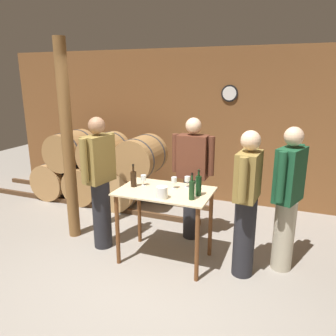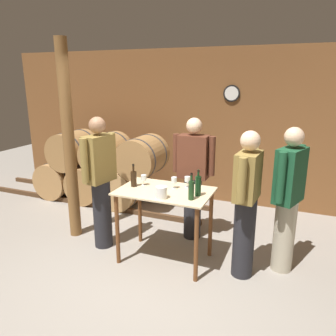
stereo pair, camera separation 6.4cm
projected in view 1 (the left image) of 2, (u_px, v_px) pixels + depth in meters
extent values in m
plane|color=gray|center=(140.00, 284.00, 3.62)|extent=(14.00, 14.00, 0.00)
cube|color=brown|center=(209.00, 127.00, 5.83)|extent=(8.40, 0.05, 2.70)
cylinder|color=black|center=(230.00, 93.00, 5.51)|extent=(0.28, 0.03, 0.28)
cylinder|color=white|center=(229.00, 93.00, 5.50)|extent=(0.23, 0.01, 0.23)
cube|color=#4C331E|center=(81.00, 203.00, 5.82)|extent=(4.41, 0.06, 0.08)
cube|color=#4C331E|center=(100.00, 193.00, 6.37)|extent=(4.41, 0.06, 0.08)
cylinder|color=#AD7F4C|center=(58.00, 178.00, 6.26)|extent=(0.68, 0.76, 0.68)
cylinder|color=#38383D|center=(50.00, 182.00, 6.05)|extent=(0.69, 0.03, 0.69)
cylinder|color=#38383D|center=(66.00, 175.00, 6.46)|extent=(0.69, 0.03, 0.69)
cylinder|color=#9E7242|center=(90.00, 183.00, 6.01)|extent=(0.68, 0.76, 0.68)
cylinder|color=#38383D|center=(82.00, 186.00, 5.81)|extent=(0.69, 0.03, 0.69)
cylinder|color=#38383D|center=(97.00, 179.00, 6.22)|extent=(0.69, 0.03, 0.69)
cylinder|color=tan|center=(124.00, 187.00, 5.76)|extent=(0.68, 0.76, 0.68)
cylinder|color=#38383D|center=(117.00, 191.00, 5.56)|extent=(0.69, 0.03, 0.69)
cylinder|color=#38383D|center=(130.00, 183.00, 5.97)|extent=(0.69, 0.03, 0.69)
cylinder|color=#9E7242|center=(71.00, 150.00, 5.98)|extent=(0.68, 0.76, 0.68)
cylinder|color=#38383D|center=(63.00, 153.00, 5.77)|extent=(0.69, 0.03, 0.69)
cylinder|color=#38383D|center=(79.00, 148.00, 6.19)|extent=(0.69, 0.03, 0.69)
cylinder|color=#9E7242|center=(105.00, 153.00, 5.73)|extent=(0.68, 0.76, 0.68)
cylinder|color=#38383D|center=(97.00, 156.00, 5.53)|extent=(0.69, 0.03, 0.69)
cylinder|color=#38383D|center=(111.00, 151.00, 5.94)|extent=(0.69, 0.03, 0.69)
cylinder|color=#9E7242|center=(141.00, 157.00, 5.48)|extent=(0.68, 0.76, 0.68)
cylinder|color=#38383D|center=(135.00, 160.00, 5.28)|extent=(0.69, 0.03, 0.69)
cylinder|color=#38383D|center=(147.00, 154.00, 5.69)|extent=(0.69, 0.03, 0.69)
cube|color=beige|center=(165.00, 191.00, 3.88)|extent=(1.11, 0.71, 0.02)
cylinder|color=brown|center=(117.00, 230.00, 3.91)|extent=(0.05, 0.05, 0.89)
cylinder|color=brown|center=(197.00, 245.00, 3.57)|extent=(0.05, 0.05, 0.89)
cylinder|color=brown|center=(139.00, 212.00, 4.45)|extent=(0.05, 0.05, 0.89)
cylinder|color=brown|center=(210.00, 223.00, 4.10)|extent=(0.05, 0.05, 0.89)
cylinder|color=brown|center=(68.00, 143.00, 4.39)|extent=(0.16, 0.16, 2.70)
cylinder|color=black|center=(134.00, 179.00, 3.99)|extent=(0.07, 0.07, 0.19)
cylinder|color=black|center=(133.00, 168.00, 3.96)|extent=(0.02, 0.02, 0.09)
cylinder|color=black|center=(133.00, 165.00, 3.95)|extent=(0.03, 0.03, 0.02)
cylinder|color=#193819|center=(192.00, 190.00, 3.57)|extent=(0.06, 0.06, 0.21)
cylinder|color=#193819|center=(192.00, 177.00, 3.53)|extent=(0.02, 0.02, 0.09)
cylinder|color=black|center=(192.00, 174.00, 3.52)|extent=(0.03, 0.03, 0.02)
cylinder|color=black|center=(198.00, 186.00, 3.68)|extent=(0.07, 0.07, 0.23)
cylinder|color=black|center=(199.00, 173.00, 3.64)|extent=(0.02, 0.02, 0.08)
cylinder|color=black|center=(199.00, 170.00, 3.63)|extent=(0.03, 0.03, 0.02)
cylinder|color=silver|center=(144.00, 185.00, 4.06)|extent=(0.06, 0.06, 0.00)
cylinder|color=silver|center=(144.00, 183.00, 4.06)|extent=(0.01, 0.01, 0.06)
cylinder|color=silver|center=(144.00, 178.00, 4.04)|extent=(0.07, 0.07, 0.07)
cylinder|color=silver|center=(174.00, 188.00, 3.95)|extent=(0.06, 0.06, 0.00)
cylinder|color=silver|center=(174.00, 185.00, 3.95)|extent=(0.01, 0.01, 0.07)
cylinder|color=silver|center=(174.00, 180.00, 3.93)|extent=(0.07, 0.07, 0.07)
cylinder|color=silver|center=(187.00, 187.00, 3.99)|extent=(0.06, 0.06, 0.00)
cylinder|color=silver|center=(187.00, 184.00, 3.98)|extent=(0.01, 0.01, 0.07)
cylinder|color=silver|center=(187.00, 179.00, 3.96)|extent=(0.07, 0.07, 0.06)
cylinder|color=white|center=(162.00, 193.00, 3.61)|extent=(0.13, 0.13, 0.14)
cylinder|color=#232328|center=(102.00, 214.00, 4.32)|extent=(0.24, 0.24, 0.91)
cube|color=olive|center=(99.00, 159.00, 4.12)|extent=(0.29, 0.43, 0.60)
sphere|color=#9E7051|center=(97.00, 125.00, 4.01)|extent=(0.21, 0.21, 0.21)
cylinder|color=olive|center=(84.00, 161.00, 3.91)|extent=(0.09, 0.09, 0.54)
cylinder|color=olive|center=(112.00, 153.00, 4.32)|extent=(0.09, 0.09, 0.54)
cylinder|color=#B7AD93|center=(284.00, 235.00, 3.82)|extent=(0.24, 0.24, 0.86)
cube|color=#194C2D|center=(290.00, 175.00, 3.62)|extent=(0.34, 0.45, 0.61)
sphere|color=beige|center=(294.00, 136.00, 3.51)|extent=(0.21, 0.21, 0.21)
cylinder|color=#194C2D|center=(299.00, 168.00, 3.80)|extent=(0.09, 0.09, 0.55)
cylinder|color=#194C2D|center=(281.00, 177.00, 3.44)|extent=(0.09, 0.09, 0.55)
cylinder|color=#232328|center=(244.00, 237.00, 3.69)|extent=(0.24, 0.24, 0.93)
cube|color=olive|center=(248.00, 176.00, 3.50)|extent=(0.25, 0.42, 0.52)
sphere|color=beige|center=(251.00, 140.00, 3.40)|extent=(0.21, 0.21, 0.21)
cylinder|color=olive|center=(254.00, 168.00, 3.71)|extent=(0.09, 0.09, 0.47)
cylinder|color=olive|center=(243.00, 180.00, 3.28)|extent=(0.09, 0.09, 0.47)
cylinder|color=#232328|center=(192.00, 207.00, 4.59)|extent=(0.24, 0.24, 0.89)
cube|color=#592D1E|center=(193.00, 157.00, 4.39)|extent=(0.40, 0.22, 0.58)
sphere|color=beige|center=(194.00, 126.00, 4.28)|extent=(0.21, 0.21, 0.21)
cylinder|color=#592D1E|center=(211.00, 156.00, 4.30)|extent=(0.09, 0.09, 0.53)
cylinder|color=#592D1E|center=(175.00, 153.00, 4.47)|extent=(0.09, 0.09, 0.53)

